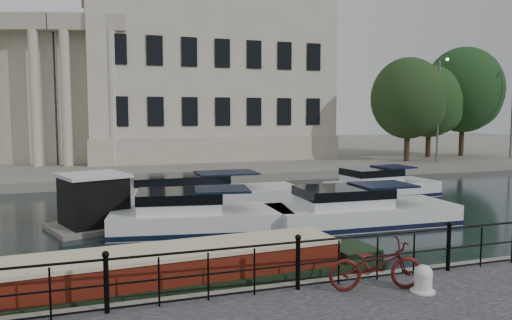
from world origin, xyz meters
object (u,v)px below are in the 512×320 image
(bicycle, at_px, (376,265))
(harbour_hut, at_px, (93,204))
(narrowboat, at_px, (107,291))
(mooring_bollard, at_px, (423,279))

(bicycle, relative_size, harbour_hut, 0.55)
(harbour_hut, bearing_deg, narrowboat, -108.36)
(bicycle, bearing_deg, narrowboat, 78.72)
(bicycle, distance_m, mooring_bollard, 1.04)
(bicycle, height_order, harbour_hut, harbour_hut)
(bicycle, xyz_separation_m, harbour_hut, (-5.65, 10.58, -0.15))
(narrowboat, distance_m, harbour_hut, 8.28)
(bicycle, distance_m, narrowboat, 6.04)
(bicycle, xyz_separation_m, narrowboat, (-5.53, 2.32, -0.74))
(mooring_bollard, bearing_deg, harbour_hut, 120.66)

